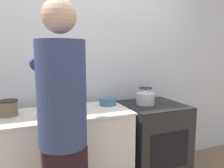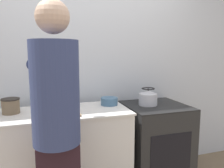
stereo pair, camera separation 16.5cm
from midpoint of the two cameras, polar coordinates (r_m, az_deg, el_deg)
The scene contains 10 objects.
wall_back at distance 2.52m, azimuth -5.04°, elevation 4.26°, with size 8.00×0.05×2.60m.
counter at distance 2.26m, azimuth -11.61°, elevation -18.44°, with size 1.36×0.59×0.93m.
oven at distance 2.62m, azimuth 12.97°, elevation -14.95°, with size 0.65×0.65×0.90m.
person at distance 1.56m, azimuth -11.38°, elevation -9.76°, with size 0.37×0.61×1.81m.
cutting_board at distance 1.97m, azimuth -11.49°, elevation -7.85°, with size 0.37×0.19×0.02m.
knife at distance 1.98m, azimuth -13.39°, elevation -7.43°, with size 0.24×0.11×0.01m.
kettle at distance 2.44m, azimuth 11.31°, elevation -3.59°, with size 0.20×0.20×0.19m.
bowl_prep at distance 2.26m, azimuth -10.11°, elevation -5.10°, with size 0.16×0.16×0.06m.
bowl_mixing at distance 2.30m, azimuth 1.32°, elevation -4.55°, with size 0.18×0.18×0.08m.
canister_jar at distance 2.15m, azimuth -22.98°, elevation -5.30°, with size 0.16×0.16×0.14m.
Camera 2 is at (-0.48, -1.76, 1.47)m, focal length 35.00 mm.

